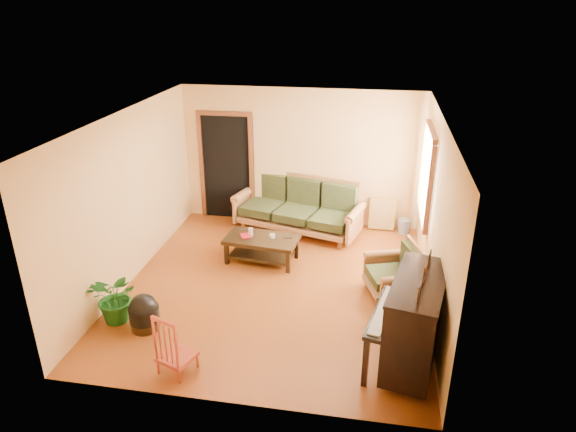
% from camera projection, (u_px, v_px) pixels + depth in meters
% --- Properties ---
extents(floor, '(5.00, 5.00, 0.00)m').
position_uv_depth(floor, '(275.00, 286.00, 7.89)').
color(floor, '#652C0D').
rests_on(floor, ground).
extents(doorway, '(1.08, 0.16, 2.05)m').
position_uv_depth(doorway, '(227.00, 168.00, 9.95)').
color(doorway, black).
rests_on(doorway, floor).
extents(window, '(0.12, 1.36, 1.46)m').
position_uv_depth(window, '(427.00, 175.00, 8.12)').
color(window, white).
rests_on(window, right_wall).
extents(sofa, '(2.52, 1.56, 1.00)m').
position_uv_depth(sofa, '(297.00, 207.00, 9.52)').
color(sofa, '#935C36').
rests_on(sofa, floor).
extents(coffee_table, '(1.25, 0.77, 0.43)m').
position_uv_depth(coffee_table, '(262.00, 249.00, 8.55)').
color(coffee_table, black).
rests_on(coffee_table, floor).
extents(armchair, '(1.01, 1.03, 0.82)m').
position_uv_depth(armchair, '(392.00, 271.00, 7.49)').
color(armchair, '#935C36').
rests_on(armchair, floor).
extents(piano, '(1.03, 1.45, 1.16)m').
position_uv_depth(piano, '(415.00, 324.00, 5.99)').
color(piano, black).
rests_on(piano, floor).
extents(footstool, '(0.42, 0.42, 0.38)m').
position_uv_depth(footstool, '(144.00, 316.00, 6.82)').
color(footstool, black).
rests_on(footstool, floor).
extents(red_chair, '(0.49, 0.52, 0.81)m').
position_uv_depth(red_chair, '(176.00, 342.00, 5.96)').
color(red_chair, maroon).
rests_on(red_chair, floor).
extents(leaning_frame, '(0.49, 0.13, 0.65)m').
position_uv_depth(leaning_frame, '(382.00, 214.00, 9.66)').
color(leaning_frame, gold).
rests_on(leaning_frame, floor).
extents(ceramic_crock, '(0.27, 0.27, 0.27)m').
position_uv_depth(ceramic_crock, '(404.00, 226.00, 9.60)').
color(ceramic_crock, '#315195').
rests_on(ceramic_crock, floor).
extents(potted_plant, '(0.79, 0.73, 0.74)m').
position_uv_depth(potted_plant, '(117.00, 298.00, 6.91)').
color(potted_plant, '#19591A').
rests_on(potted_plant, floor).
extents(book, '(0.24, 0.26, 0.02)m').
position_uv_depth(book, '(241.00, 237.00, 8.48)').
color(book, maroon).
rests_on(book, coffee_table).
extents(candle, '(0.08, 0.08, 0.13)m').
position_uv_depth(candle, '(251.00, 232.00, 8.53)').
color(candle, silver).
rests_on(candle, coffee_table).
extents(glass_jar, '(0.12, 0.12, 0.06)m').
position_uv_depth(glass_jar, '(272.00, 236.00, 8.45)').
color(glass_jar, silver).
rests_on(glass_jar, coffee_table).
extents(remote, '(0.15, 0.06, 0.01)m').
position_uv_depth(remote, '(288.00, 238.00, 8.45)').
color(remote, black).
rests_on(remote, coffee_table).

